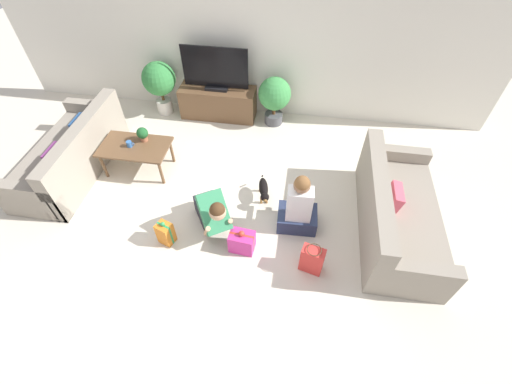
{
  "coord_description": "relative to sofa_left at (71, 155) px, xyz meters",
  "views": [
    {
      "loc": [
        1.03,
        -2.87,
        3.77
      ],
      "look_at": [
        0.55,
        0.12,
        0.45
      ],
      "focal_mm": 24.0,
      "sensor_mm": 36.0,
      "label": 1
    }
  ],
  "objects": [
    {
      "name": "tv_console",
      "position": [
        1.89,
        1.75,
        -0.01
      ],
      "size": [
        1.34,
        0.46,
        0.56
      ],
      "color": "brown",
      "rests_on": "ground_plane"
    },
    {
      "name": "gift_box_b",
      "position": [
        1.85,
        -1.1,
        -0.12
      ],
      "size": [
        0.23,
        0.22,
        0.39
      ],
      "rotation": [
        0.0,
        0.0,
        -0.35
      ],
      "color": "orange",
      "rests_on": "ground_plane"
    },
    {
      "name": "ground_plane",
      "position": [
        2.38,
        -0.58,
        -0.29
      ],
      "size": [
        16.0,
        16.0,
        0.0
      ],
      "primitive_type": "plane",
      "color": "beige"
    },
    {
      "name": "gift_bag_a",
      "position": [
        3.73,
        -1.22,
        -0.09
      ],
      "size": [
        0.3,
        0.21,
        0.42
      ],
      "rotation": [
        0.0,
        0.0,
        -0.25
      ],
      "color": "red",
      "rests_on": "ground_plane"
    },
    {
      "name": "gift_box_a",
      "position": [
        2.84,
        -1.06,
        -0.14
      ],
      "size": [
        0.33,
        0.25,
        0.35
      ],
      "rotation": [
        0.0,
        0.0,
        -0.09
      ],
      "color": "#CC3389",
      "rests_on": "ground_plane"
    },
    {
      "name": "potted_plant_back_left",
      "position": [
        0.86,
        1.7,
        0.34
      ],
      "size": [
        0.58,
        0.58,
        0.98
      ],
      "color": "beige",
      "rests_on": "ground_plane"
    },
    {
      "name": "coffee_table",
      "position": [
        0.99,
        0.16,
        0.12
      ],
      "size": [
        1.03,
        0.61,
        0.46
      ],
      "color": "brown",
      "rests_on": "ground_plane"
    },
    {
      "name": "tv",
      "position": [
        1.89,
        1.75,
        0.6
      ],
      "size": [
        1.13,
        0.2,
        0.75
      ],
      "color": "black",
      "rests_on": "tv_console"
    },
    {
      "name": "sofa_left",
      "position": [
        0.0,
        0.0,
        0.0
      ],
      "size": [
        0.93,
        2.07,
        0.84
      ],
      "rotation": [
        0.0,
        0.0,
        -1.57
      ],
      "color": "gray",
      "rests_on": "ground_plane"
    },
    {
      "name": "person_sitting",
      "position": [
        3.51,
        -0.58,
        0.07
      ],
      "size": [
        0.54,
        0.49,
        0.96
      ],
      "rotation": [
        0.0,
        0.0,
        3.19
      ],
      "color": "#283351",
      "rests_on": "ground_plane"
    },
    {
      "name": "person_kneeling",
      "position": [
        2.42,
        -0.81,
        0.07
      ],
      "size": [
        0.68,
        0.83,
        0.81
      ],
      "rotation": [
        0.0,
        0.0,
        0.57
      ],
      "color": "#23232D",
      "rests_on": "ground_plane"
    },
    {
      "name": "dog",
      "position": [
        3.0,
        -0.18,
        -0.09
      ],
      "size": [
        0.21,
        0.52,
        0.3
      ],
      "rotation": [
        0.0,
        0.0,
        0.23
      ],
      "color": "black",
      "rests_on": "ground_plane"
    },
    {
      "name": "potted_plant_back_right",
      "position": [
        2.91,
        1.7,
        0.25
      ],
      "size": [
        0.56,
        0.56,
        0.87
      ],
      "color": "#4C4C51",
      "rests_on": "ground_plane"
    },
    {
      "name": "mug",
      "position": [
        0.94,
        0.14,
        0.22
      ],
      "size": [
        0.12,
        0.08,
        0.09
      ],
      "color": "#386BAD",
      "rests_on": "coffee_table"
    },
    {
      "name": "sofa_right",
      "position": [
        4.76,
        -0.41,
        -0.0
      ],
      "size": [
        0.93,
        2.07,
        0.84
      ],
      "rotation": [
        0.0,
        0.0,
        1.57
      ],
      "color": "gray",
      "rests_on": "ground_plane"
    },
    {
      "name": "wall_back",
      "position": [
        2.38,
        2.05,
        1.01
      ],
      "size": [
        8.4,
        0.06,
        2.6
      ],
      "color": "white",
      "rests_on": "ground_plane"
    },
    {
      "name": "tabletop_plant",
      "position": [
        1.1,
        0.31,
        0.3
      ],
      "size": [
        0.17,
        0.17,
        0.22
      ],
      "color": "#A36042",
      "rests_on": "coffee_table"
    }
  ]
}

